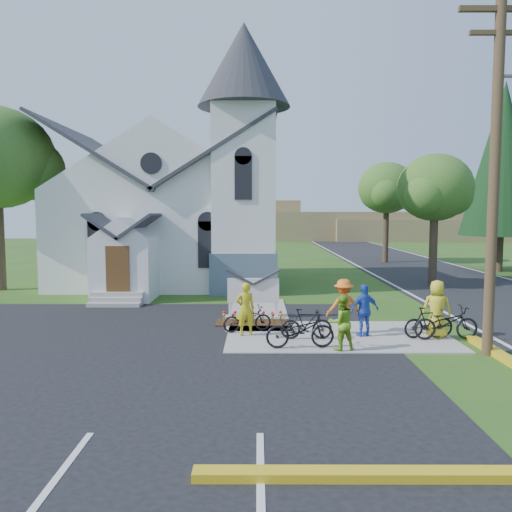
{
  "coord_description": "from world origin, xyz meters",
  "views": [
    {
      "loc": [
        -1.05,
        -15.0,
        3.92
      ],
      "look_at": [
        -1.1,
        5.0,
        2.17
      ],
      "focal_mm": 35.0,
      "sensor_mm": 36.0,
      "label": 1
    }
  ],
  "objects_px": {
    "cyclist_2": "(364,310)",
    "cyclist_3": "(344,306)",
    "bike_3": "(429,322)",
    "bike_4": "(446,323)",
    "bike_2": "(300,330)",
    "church_sign": "(253,291)",
    "utility_pole": "(497,157)",
    "bike_0": "(247,319)",
    "cyclist_1": "(341,322)",
    "cyclist_0": "(245,309)",
    "cyclist_4": "(437,309)",
    "bike_1": "(306,324)"
  },
  "relations": [
    {
      "from": "utility_pole",
      "to": "cyclist_1",
      "type": "height_order",
      "value": "utility_pole"
    },
    {
      "from": "bike_0",
      "to": "cyclist_2",
      "type": "height_order",
      "value": "cyclist_2"
    },
    {
      "from": "cyclist_1",
      "to": "cyclist_4",
      "type": "xyz_separation_m",
      "value": [
        3.21,
        1.46,
        0.11
      ]
    },
    {
      "from": "utility_pole",
      "to": "cyclist_0",
      "type": "distance_m",
      "value": 8.39
    },
    {
      "from": "church_sign",
      "to": "bike_0",
      "type": "xyz_separation_m",
      "value": [
        -0.18,
        -2.24,
        -0.56
      ]
    },
    {
      "from": "church_sign",
      "to": "cyclist_2",
      "type": "relative_size",
      "value": 1.34
    },
    {
      "from": "cyclist_3",
      "to": "cyclist_4",
      "type": "bearing_deg",
      "value": 158.67
    },
    {
      "from": "church_sign",
      "to": "bike_4",
      "type": "distance_m",
      "value": 6.75
    },
    {
      "from": "bike_1",
      "to": "cyclist_2",
      "type": "bearing_deg",
      "value": -79.25
    },
    {
      "from": "utility_pole",
      "to": "church_sign",
      "type": "bearing_deg",
      "value": 144.4
    },
    {
      "from": "bike_1",
      "to": "cyclist_2",
      "type": "xyz_separation_m",
      "value": [
        1.85,
        0.4,
        0.34
      ]
    },
    {
      "from": "bike_4",
      "to": "cyclist_0",
      "type": "bearing_deg",
      "value": 81.93
    },
    {
      "from": "church_sign",
      "to": "utility_pole",
      "type": "bearing_deg",
      "value": -35.6
    },
    {
      "from": "cyclist_4",
      "to": "cyclist_1",
      "type": "bearing_deg",
      "value": 38.09
    },
    {
      "from": "utility_pole",
      "to": "bike_0",
      "type": "height_order",
      "value": "utility_pole"
    },
    {
      "from": "bike_2",
      "to": "utility_pole",
      "type": "bearing_deg",
      "value": -100.58
    },
    {
      "from": "cyclist_0",
      "to": "cyclist_4",
      "type": "relative_size",
      "value": 0.94
    },
    {
      "from": "bike_0",
      "to": "bike_2",
      "type": "xyz_separation_m",
      "value": [
        1.55,
        -1.95,
        0.1
      ]
    },
    {
      "from": "cyclist_2",
      "to": "bike_3",
      "type": "bearing_deg",
      "value": 157.26
    },
    {
      "from": "cyclist_1",
      "to": "bike_4",
      "type": "bearing_deg",
      "value": -176.15
    },
    {
      "from": "cyclist_2",
      "to": "cyclist_0",
      "type": "bearing_deg",
      "value": -18.07
    },
    {
      "from": "cyclist_0",
      "to": "bike_2",
      "type": "xyz_separation_m",
      "value": [
        1.6,
        -1.48,
        -0.32
      ]
    },
    {
      "from": "church_sign",
      "to": "utility_pole",
      "type": "height_order",
      "value": "utility_pole"
    },
    {
      "from": "church_sign",
      "to": "bike_4",
      "type": "height_order",
      "value": "church_sign"
    },
    {
      "from": "bike_4",
      "to": "cyclist_1",
      "type": "bearing_deg",
      "value": 105.74
    },
    {
      "from": "church_sign",
      "to": "cyclist_1",
      "type": "bearing_deg",
      "value": -60.3
    },
    {
      "from": "cyclist_0",
      "to": "cyclist_3",
      "type": "relative_size",
      "value": 0.96
    },
    {
      "from": "cyclist_1",
      "to": "bike_1",
      "type": "xyz_separation_m",
      "value": [
        -0.86,
        1.17,
        -0.31
      ]
    },
    {
      "from": "utility_pole",
      "to": "bike_4",
      "type": "xyz_separation_m",
      "value": [
        -0.66,
        1.46,
        -4.84
      ]
    },
    {
      "from": "bike_2",
      "to": "bike_4",
      "type": "bearing_deg",
      "value": -83.13
    },
    {
      "from": "bike_0",
      "to": "cyclist_1",
      "type": "distance_m",
      "value": 3.47
    },
    {
      "from": "church_sign",
      "to": "bike_0",
      "type": "distance_m",
      "value": 2.31
    },
    {
      "from": "church_sign",
      "to": "bike_4",
      "type": "relative_size",
      "value": 1.12
    },
    {
      "from": "cyclist_2",
      "to": "cyclist_3",
      "type": "xyz_separation_m",
      "value": [
        -0.59,
        0.38,
        0.06
      ]
    },
    {
      "from": "cyclist_0",
      "to": "cyclist_1",
      "type": "bearing_deg",
      "value": 135.09
    },
    {
      "from": "church_sign",
      "to": "bike_2",
      "type": "distance_m",
      "value": 4.44
    },
    {
      "from": "church_sign",
      "to": "cyclist_4",
      "type": "height_order",
      "value": "cyclist_4"
    },
    {
      "from": "cyclist_1",
      "to": "bike_4",
      "type": "distance_m",
      "value": 3.59
    },
    {
      "from": "bike_3",
      "to": "cyclist_0",
      "type": "bearing_deg",
      "value": 77.19
    },
    {
      "from": "utility_pole",
      "to": "bike_2",
      "type": "height_order",
      "value": "utility_pole"
    },
    {
      "from": "cyclist_1",
      "to": "cyclist_2",
      "type": "relative_size",
      "value": 0.96
    },
    {
      "from": "cyclist_2",
      "to": "cyclist_3",
      "type": "bearing_deg",
      "value": -48.75
    },
    {
      "from": "bike_2",
      "to": "cyclist_3",
      "type": "distance_m",
      "value": 2.35
    },
    {
      "from": "utility_pole",
      "to": "cyclist_4",
      "type": "height_order",
      "value": "utility_pole"
    },
    {
      "from": "bike_4",
      "to": "church_sign",
      "type": "bearing_deg",
      "value": 58.09
    },
    {
      "from": "utility_pole",
      "to": "bike_3",
      "type": "distance_m",
      "value": 5.26
    },
    {
      "from": "church_sign",
      "to": "cyclist_3",
      "type": "height_order",
      "value": "cyclist_3"
    },
    {
      "from": "bike_3",
      "to": "cyclist_2",
      "type": "bearing_deg",
      "value": 74.12
    },
    {
      "from": "bike_3",
      "to": "cyclist_4",
      "type": "bearing_deg",
      "value": -78.77
    },
    {
      "from": "cyclist_3",
      "to": "bike_4",
      "type": "xyz_separation_m",
      "value": [
        2.99,
        -0.79,
        -0.36
      ]
    }
  ]
}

